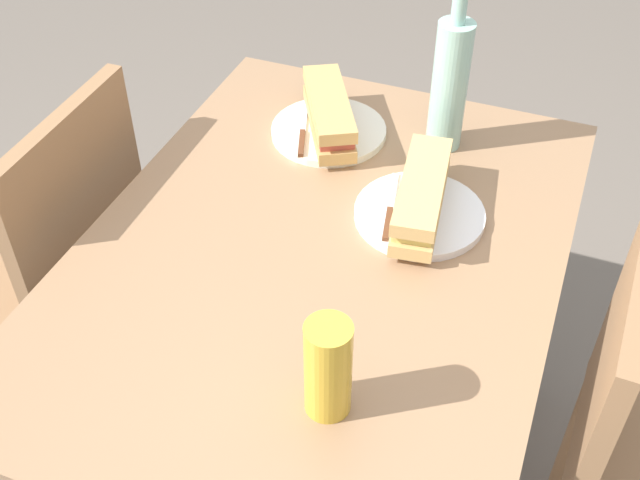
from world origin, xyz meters
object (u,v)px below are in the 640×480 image
object	(u,v)px
dining_table	(320,302)
baguette_sandwich_far	(329,113)
chair_far	(54,263)
water_bottle	(450,83)
plate_far	(329,131)
baguette_sandwich_near	(422,195)
beer_glass	(328,368)
plate_near	(419,214)
knife_near	(390,209)
knife_far	(303,132)

from	to	relation	value
dining_table	baguette_sandwich_far	distance (m)	0.37
chair_far	water_bottle	xyz separation A→B (m)	(0.36, -0.69, 0.36)
dining_table	plate_far	size ratio (longest dim) A/B	4.75
baguette_sandwich_near	plate_far	bearing A→B (deg)	52.55
dining_table	chair_far	xyz separation A→B (m)	(0.00, 0.58, -0.11)
beer_glass	baguette_sandwich_far	bearing A→B (deg)	20.55
dining_table	plate_near	size ratio (longest dim) A/B	4.75
plate_far	beer_glass	size ratio (longest dim) A/B	1.44
chair_far	baguette_sandwich_near	xyz separation A→B (m)	(0.13, -0.71, 0.28)
knife_near	knife_far	bearing A→B (deg)	54.42
chair_far	knife_near	bearing A→B (deg)	-80.10
plate_near	knife_near	bearing A→B (deg)	110.88
baguette_sandwich_near	plate_far	distance (m)	0.29
plate_far	beer_glass	xyz separation A→B (m)	(-0.60, -0.22, 0.07)
water_bottle	knife_near	bearing A→B (deg)	173.24
plate_near	baguette_sandwich_far	xyz separation A→B (m)	(0.18, 0.23, 0.04)
knife_far	baguette_sandwich_far	bearing A→B (deg)	-48.96
plate_near	plate_far	distance (m)	0.29
chair_far	beer_glass	xyz separation A→B (m)	(-0.28, -0.70, 0.31)
baguette_sandwich_near	knife_near	xyz separation A→B (m)	(-0.02, 0.05, -0.03)
knife_near	water_bottle	world-z (taller)	water_bottle
baguette_sandwich_near	knife_near	distance (m)	0.06
knife_near	baguette_sandwich_far	world-z (taller)	baguette_sandwich_far
chair_far	baguette_sandwich_far	distance (m)	0.63
baguette_sandwich_far	chair_far	bearing A→B (deg)	123.18
knife_near	water_bottle	distance (m)	0.27
baguette_sandwich_near	baguette_sandwich_far	bearing A→B (deg)	52.55
chair_far	water_bottle	world-z (taller)	water_bottle
plate_far	baguette_sandwich_far	world-z (taller)	baguette_sandwich_far
chair_far	plate_near	bearing A→B (deg)	-79.33
baguette_sandwich_far	water_bottle	size ratio (longest dim) A/B	0.76
dining_table	beer_glass	bearing A→B (deg)	-156.95
chair_far	beer_glass	size ratio (longest dim) A/B	5.70
knife_far	beer_glass	world-z (taller)	beer_glass
baguette_sandwich_near	water_bottle	xyz separation A→B (m)	(0.23, 0.02, 0.08)
knife_far	plate_far	bearing A→B (deg)	-48.96
knife_far	water_bottle	bearing A→B (deg)	-71.71
plate_far	plate_near	bearing A→B (deg)	-127.45
chair_far	water_bottle	distance (m)	0.86
knife_near	beer_glass	bearing A→B (deg)	-174.47
knife_far	water_bottle	world-z (taller)	water_bottle
plate_near	chair_far	bearing A→B (deg)	100.67
plate_far	water_bottle	world-z (taller)	water_bottle
dining_table	baguette_sandwich_near	xyz separation A→B (m)	(0.13, -0.13, 0.17)
baguette_sandwich_far	knife_far	size ratio (longest dim) A/B	1.42
chair_far	baguette_sandwich_near	world-z (taller)	chair_far
dining_table	plate_near	bearing A→B (deg)	-43.79
plate_far	beer_glass	distance (m)	0.64
beer_glass	dining_table	bearing A→B (deg)	23.05
baguette_sandwich_near	knife_near	world-z (taller)	baguette_sandwich_near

